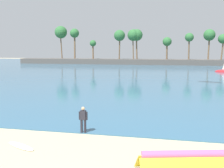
# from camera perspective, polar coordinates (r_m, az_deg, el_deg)

# --- Properties ---
(sea) EXTENTS (220.00, 112.66, 0.06)m
(sea) POSITION_cam_1_polar(r_m,az_deg,el_deg) (71.24, 9.01, 3.43)
(sea) COLOR #33607F
(sea) RESTS_ON ground
(palm_headland) EXTENTS (94.73, 6.66, 13.44)m
(palm_headland) POSITION_cam_1_polar(r_m,az_deg,el_deg) (87.53, 9.50, 6.76)
(palm_headland) COLOR #514C47
(palm_headland) RESTS_ON ground
(folded_kite) EXTENTS (4.73, 3.67, 1.25)m
(folded_kite) POSITION_cam_1_polar(r_m,az_deg,el_deg) (10.82, 17.36, -15.91)
(folded_kite) COLOR yellow
(folded_kite) RESTS_ON ground
(person_at_waterline) EXTENTS (0.55, 0.21, 1.67)m
(person_at_waterline) POSITION_cam_1_polar(r_m,az_deg,el_deg) (16.09, -6.28, -7.63)
(person_at_waterline) COLOR #23232D
(person_at_waterline) RESTS_ON ground
(surfboard) EXTENTS (2.12, 1.39, 0.08)m
(surfboard) POSITION_cam_1_polar(r_m,az_deg,el_deg) (14.98, -19.24, -12.62)
(surfboard) COLOR white
(surfboard) RESTS_ON ground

